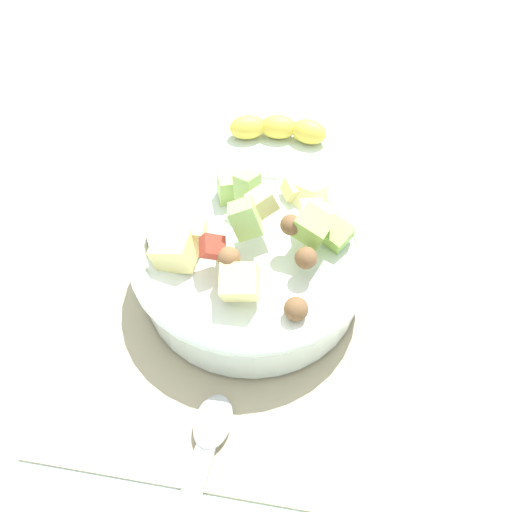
# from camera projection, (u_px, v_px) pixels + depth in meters

# --- Properties ---
(ground_plane) EXTENTS (2.40, 2.40, 0.00)m
(ground_plane) POSITION_uv_depth(u_px,v_px,m) (251.00, 291.00, 0.61)
(ground_plane) COLOR silver
(placemat) EXTENTS (0.46, 0.36, 0.01)m
(placemat) POSITION_uv_depth(u_px,v_px,m) (251.00, 289.00, 0.61)
(placemat) COLOR tan
(placemat) RESTS_ON ground_plane
(salad_bowl) EXTENTS (0.27, 0.27, 0.14)m
(salad_bowl) POSITION_uv_depth(u_px,v_px,m) (256.00, 260.00, 0.58)
(salad_bowl) COLOR white
(salad_bowl) RESTS_ON placemat
(serving_spoon) EXTENTS (0.24, 0.04, 0.01)m
(serving_spoon) POSITION_uv_depth(u_px,v_px,m) (196.00, 477.00, 0.47)
(serving_spoon) COLOR #B7B7BC
(serving_spoon) RESTS_ON placemat
(banana_whole) EXTENTS (0.05, 0.15, 0.04)m
(banana_whole) POSITION_uv_depth(u_px,v_px,m) (278.00, 128.00, 0.78)
(banana_whole) COLOR yellow
(banana_whole) RESTS_ON ground_plane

